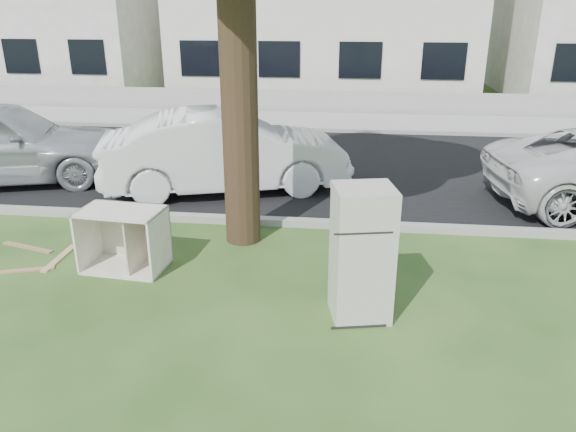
# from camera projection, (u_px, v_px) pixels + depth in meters

# --- Properties ---
(ground) EXTENTS (120.00, 120.00, 0.00)m
(ground) POSITION_uv_depth(u_px,v_px,m) (248.00, 297.00, 7.09)
(ground) COLOR #27491A
(road) EXTENTS (120.00, 7.00, 0.01)m
(road) POSITION_uv_depth(u_px,v_px,m) (296.00, 166.00, 12.65)
(road) COLOR black
(road) RESTS_ON ground
(kerb_near) EXTENTS (120.00, 0.18, 0.12)m
(kerb_near) POSITION_uv_depth(u_px,v_px,m) (275.00, 225.00, 9.36)
(kerb_near) COLOR gray
(kerb_near) RESTS_ON ground
(kerb_far) EXTENTS (120.00, 0.18, 0.12)m
(kerb_far) POSITION_uv_depth(u_px,v_px,m) (309.00, 132.00, 15.94)
(kerb_far) COLOR gray
(kerb_far) RESTS_ON ground
(sidewalk) EXTENTS (120.00, 2.80, 0.01)m
(sidewalk) POSITION_uv_depth(u_px,v_px,m) (313.00, 121.00, 17.28)
(sidewalk) COLOR gray
(sidewalk) RESTS_ON ground
(low_wall) EXTENTS (120.00, 0.15, 0.70)m
(low_wall) POSITION_uv_depth(u_px,v_px,m) (317.00, 101.00, 18.64)
(low_wall) COLOR gray
(low_wall) RESTS_ON ground
(fridge) EXTENTS (0.77, 0.73, 1.60)m
(fridge) POSITION_uv_depth(u_px,v_px,m) (362.00, 254.00, 6.42)
(fridge) COLOR beige
(fridge) RESTS_ON ground
(cabinet) EXTENTS (1.17, 0.79, 0.87)m
(cabinet) POSITION_uv_depth(u_px,v_px,m) (124.00, 239.00, 7.72)
(cabinet) COLOR white
(cabinet) RESTS_ON ground
(plank_a) EXTENTS (1.12, 0.46, 0.02)m
(plank_a) POSITION_uv_depth(u_px,v_px,m) (11.00, 271.00, 7.74)
(plank_a) COLOR #A67450
(plank_a) RESTS_ON ground
(plank_b) EXTENTS (0.92, 0.35, 0.02)m
(plank_b) POSITION_uv_depth(u_px,v_px,m) (28.00, 247.00, 8.49)
(plank_b) COLOR #936E4C
(plank_b) RESTS_ON ground
(plank_c) EXTENTS (0.10, 0.91, 0.03)m
(plank_c) POSITION_uv_depth(u_px,v_px,m) (60.00, 258.00, 8.14)
(plank_c) COLOR tan
(plank_c) RESTS_ON ground
(car_center) EXTENTS (4.97, 2.94, 1.55)m
(car_center) POSITION_uv_depth(u_px,v_px,m) (226.00, 152.00, 10.81)
(car_center) COLOR silver
(car_center) RESTS_ON ground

